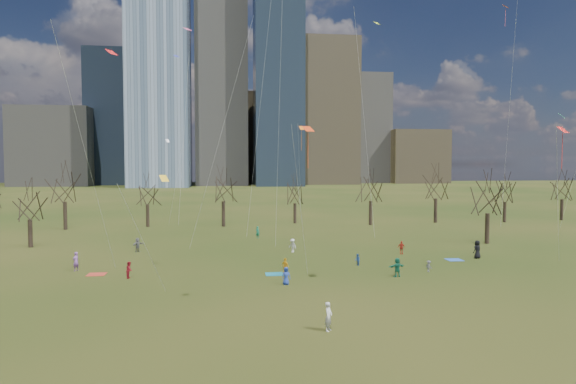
{
  "coord_description": "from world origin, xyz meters",
  "views": [
    {
      "loc": [
        -6.72,
        -42.56,
        9.98
      ],
      "look_at": [
        0.0,
        12.0,
        7.0
      ],
      "focal_mm": 32.0,
      "sensor_mm": 36.0,
      "label": 1
    }
  ],
  "objects": [
    {
      "name": "person_13",
      "position": [
        -2.38,
        26.28,
        0.81
      ],
      "size": [
        0.69,
        0.68,
        1.61
      ],
      "primitive_type": "imported",
      "rotation": [
        0.0,
        0.0,
        2.4
      ],
      "color": "#1C7F5D",
      "rests_on": "ground"
    },
    {
      "name": "kites_airborne",
      "position": [
        4.87,
        11.86,
        13.45
      ],
      "size": [
        51.73,
        48.59,
        30.34
      ],
      "color": "#FF4515",
      "rests_on": "ground"
    },
    {
      "name": "person_1",
      "position": [
        -0.62,
        -12.86,
        0.87
      ],
      "size": [
        0.69,
        0.76,
        1.75
      ],
      "primitive_type": "imported",
      "rotation": [
        0.0,
        0.0,
        1.01
      ],
      "color": "silver",
      "rests_on": "ground"
    },
    {
      "name": "ground",
      "position": [
        0.0,
        0.0,
        0.0
      ],
      "size": [
        500.0,
        500.0,
        0.0
      ],
      "primitive_type": "plane",
      "color": "black",
      "rests_on": "ground"
    },
    {
      "name": "person_6",
      "position": [
        19.78,
        8.44,
        0.96
      ],
      "size": [
        1.11,
        0.94,
        1.92
      ],
      "primitive_type": "imported",
      "rotation": [
        0.0,
        0.0,
        3.55
      ],
      "color": "black",
      "rests_on": "ground"
    },
    {
      "name": "person_9",
      "position": [
        0.83,
        14.6,
        0.78
      ],
      "size": [
        1.1,
        1.13,
        1.55
      ],
      "primitive_type": "imported",
      "rotation": [
        0.0,
        0.0,
        5.44
      ],
      "color": "silver",
      "rests_on": "ground"
    },
    {
      "name": "downtown_skyline",
      "position": [
        -2.43,
        210.64,
        39.01
      ],
      "size": [
        212.5,
        78.0,
        118.0
      ],
      "color": "slate",
      "rests_on": "ground"
    },
    {
      "name": "person_7",
      "position": [
        -20.63,
        7.01,
        0.89
      ],
      "size": [
        0.7,
        0.78,
        1.79
      ],
      "primitive_type": "imported",
      "rotation": [
        0.0,
        0.0,
        4.19
      ],
      "color": "#8B55AB",
      "rests_on": "ground"
    },
    {
      "name": "blanket_navy",
      "position": [
        17.0,
        7.94,
        0.01
      ],
      "size": [
        1.6,
        1.5,
        0.03
      ],
      "primitive_type": "cube",
      "color": "blue",
      "rests_on": "ground"
    },
    {
      "name": "person_11",
      "position": [
        -16.64,
        17.02,
        0.81
      ],
      "size": [
        1.33,
        1.47,
        1.63
      ],
      "primitive_type": "imported",
      "rotation": [
        0.0,
        0.0,
        0.89
      ],
      "color": "slate",
      "rests_on": "ground"
    },
    {
      "name": "person_8",
      "position": [
        6.17,
        6.18,
        0.59
      ],
      "size": [
        0.5,
        0.61,
        1.18
      ],
      "primitive_type": "imported",
      "rotation": [
        0.0,
        0.0,
        4.8
      ],
      "color": "#264FA4",
      "rests_on": "ground"
    },
    {
      "name": "person_10",
      "position": [
        12.71,
        12.02,
        0.73
      ],
      "size": [
        0.86,
        0.37,
        1.46
      ],
      "primitive_type": "imported",
      "rotation": [
        0.0,
        0.0,
        0.02
      ],
      "color": "#B32519",
      "rests_on": "ground"
    },
    {
      "name": "bare_tree_row",
      "position": [
        -0.09,
        37.22,
        6.12
      ],
      "size": [
        113.04,
        29.8,
        9.5
      ],
      "color": "black",
      "rests_on": "ground"
    },
    {
      "name": "blanket_teal",
      "position": [
        -2.33,
        3.31,
        0.01
      ],
      "size": [
        1.6,
        1.5,
        0.03
      ],
      "primitive_type": "cube",
      "color": "#176E8B",
      "rests_on": "ground"
    },
    {
      "name": "person_2",
      "position": [
        -15.08,
        3.22,
        0.74
      ],
      "size": [
        0.62,
        0.76,
        1.48
      ],
      "primitive_type": "imported",
      "rotation": [
        0.0,
        0.0,
        1.48
      ],
      "color": "maroon",
      "rests_on": "ground"
    },
    {
      "name": "blanket_crimson",
      "position": [
        -18.32,
        5.16,
        0.01
      ],
      "size": [
        1.6,
        1.5,
        0.03
      ],
      "primitive_type": "cube",
      "color": "#B33323",
      "rests_on": "ground"
    },
    {
      "name": "person_5",
      "position": [
        8.4,
        0.92,
        0.85
      ],
      "size": [
        1.66,
        0.92,
        1.7
      ],
      "primitive_type": "imported",
      "rotation": [
        0.0,
        0.0,
        3.42
      ],
      "color": "#16674E",
      "rests_on": "ground"
    },
    {
      "name": "person_4",
      "position": [
        -1.37,
        2.88,
        0.77
      ],
      "size": [
        0.83,
        0.96,
        1.55
      ],
      "primitive_type": "imported",
      "rotation": [
        0.0,
        0.0,
        2.18
      ],
      "color": "yellow",
      "rests_on": "ground"
    },
    {
      "name": "person_0",
      "position": [
        -1.75,
        -0.89,
        0.74
      ],
      "size": [
        0.78,
        0.57,
        1.48
      ],
      "primitive_type": "imported",
      "rotation": [
        0.0,
        0.0,
        0.15
      ],
      "color": "#243E9F",
      "rests_on": "ground"
    },
    {
      "name": "person_3",
      "position": [
        12.0,
        2.55,
        0.54
      ],
      "size": [
        0.6,
        0.78,
        1.07
      ],
      "primitive_type": "imported",
      "rotation": [
        0.0,
        0.0,
        1.89
      ],
      "color": "slate",
      "rests_on": "ground"
    }
  ]
}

